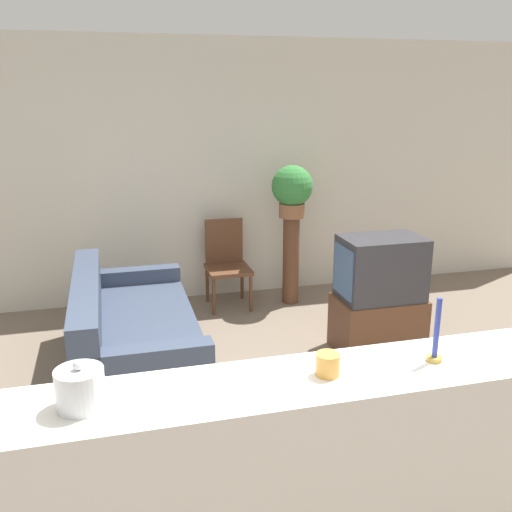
% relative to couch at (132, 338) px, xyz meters
% --- Properties ---
extents(ground_plane, '(14.00, 14.00, 0.00)m').
position_rel_couch_xyz_m(ground_plane, '(0.60, -1.79, -0.29)').
color(ground_plane, '#756656').
extents(wall_back, '(9.00, 0.06, 2.70)m').
position_rel_couch_xyz_m(wall_back, '(0.60, 1.64, 1.06)').
color(wall_back, beige).
rests_on(wall_back, ground_plane).
extents(couch, '(0.92, 1.88, 0.79)m').
position_rel_couch_xyz_m(couch, '(0.00, 0.00, 0.00)').
color(couch, '#384256').
rests_on(couch, ground_plane).
extents(tv_stand, '(0.73, 0.47, 0.48)m').
position_rel_couch_xyz_m(tv_stand, '(2.07, -0.13, -0.05)').
color(tv_stand, brown).
rests_on(tv_stand, ground_plane).
extents(television, '(0.69, 0.45, 0.53)m').
position_rel_couch_xyz_m(television, '(2.06, -0.13, 0.46)').
color(television, '#333338').
rests_on(television, tv_stand).
extents(wooden_chair, '(0.44, 0.44, 0.89)m').
position_rel_couch_xyz_m(wooden_chair, '(1.04, 1.29, 0.19)').
color(wooden_chair, brown).
rests_on(wooden_chair, ground_plane).
extents(plant_stand, '(0.17, 0.17, 0.92)m').
position_rel_couch_xyz_m(plant_stand, '(1.71, 1.17, 0.18)').
color(plant_stand, brown).
rests_on(plant_stand, ground_plane).
extents(potted_plant, '(0.42, 0.42, 0.53)m').
position_rel_couch_xyz_m(potted_plant, '(1.71, 1.17, 0.93)').
color(potted_plant, '#8E5B3D').
rests_on(potted_plant, plant_stand).
extents(foreground_counter, '(2.76, 0.44, 1.03)m').
position_rel_couch_xyz_m(foreground_counter, '(0.60, -2.27, 0.23)').
color(foreground_counter, white).
rests_on(foreground_counter, ground_plane).
extents(decorative_bowl, '(0.18, 0.18, 0.19)m').
position_rel_couch_xyz_m(decorative_bowl, '(-0.26, -2.27, 0.83)').
color(decorative_bowl, silver).
rests_on(decorative_bowl, foreground_counter).
extents(candle_jar, '(0.10, 0.10, 0.10)m').
position_rel_couch_xyz_m(candle_jar, '(0.73, -2.27, 0.80)').
color(candle_jar, gold).
rests_on(candle_jar, foreground_counter).
extents(candlestick, '(0.07, 0.07, 0.29)m').
position_rel_couch_xyz_m(candlestick, '(1.23, -2.27, 0.85)').
color(candlestick, '#B7933D').
rests_on(candlestick, foreground_counter).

